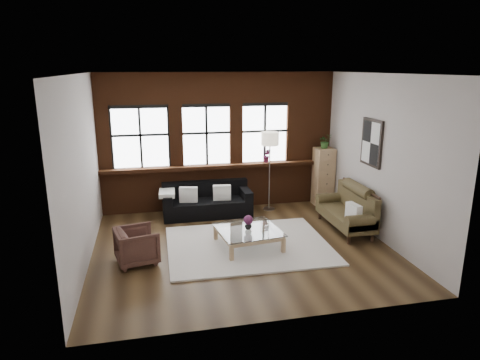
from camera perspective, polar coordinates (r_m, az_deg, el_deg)
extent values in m
plane|color=#382614|center=(8.24, 0.20, -8.85)|extent=(5.50, 5.50, 0.00)
plane|color=white|center=(7.54, 0.23, 14.00)|extent=(5.50, 5.50, 0.00)
plane|color=#BCB4AF|center=(10.14, -2.83, 5.14)|extent=(5.50, 0.00, 5.50)
plane|color=#BCB4AF|center=(5.41, 5.92, -3.74)|extent=(5.50, 0.00, 5.50)
plane|color=#BCB4AF|center=(7.65, -20.35, 0.96)|extent=(0.00, 5.00, 5.00)
plane|color=#BCB4AF|center=(8.73, 18.15, 2.81)|extent=(0.00, 5.00, 5.00)
cube|color=#4F2612|center=(10.11, -2.65, 1.87)|extent=(5.50, 0.30, 0.08)
cube|color=silver|center=(8.27, 1.09, -8.65)|extent=(3.08, 2.44, 0.03)
cube|color=white|center=(9.61, -6.89, -1.95)|extent=(0.42, 0.22, 0.34)
cube|color=white|center=(9.70, -2.42, -1.69)|extent=(0.41, 0.18, 0.34)
cube|color=white|center=(8.66, 14.91, -4.18)|extent=(0.19, 0.40, 0.34)
imported|color=#452A22|center=(7.70, -13.58, -8.52)|extent=(0.83, 0.81, 0.63)
imported|color=#B2B2B2|center=(8.05, 1.11, -6.07)|extent=(0.18, 0.18, 0.15)
sphere|color=#5E2048|center=(8.02, 1.11, -5.34)|extent=(0.18, 0.18, 0.18)
cube|color=tan|center=(10.64, 11.04, 0.44)|extent=(0.44, 0.44, 1.42)
imported|color=#2D5923|center=(10.46, 11.28, 5.12)|extent=(0.33, 0.29, 0.35)
imported|color=#5E2048|center=(10.28, 3.61, 3.25)|extent=(0.22, 0.19, 0.33)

